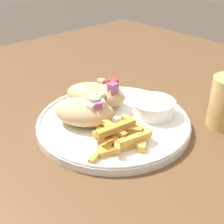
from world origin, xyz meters
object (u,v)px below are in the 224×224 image
(fries_pile, at_px, (119,134))
(sauce_ramekin, at_px, (154,107))
(plate, at_px, (112,123))
(pita_sandwich_far, at_px, (96,94))
(pita_sandwich_near, at_px, (85,111))

(fries_pile, distance_m, sauce_ramekin, 0.12)
(plate, relative_size, pita_sandwich_far, 2.03)
(pita_sandwich_far, bearing_deg, plate, -45.67)
(pita_sandwich_far, bearing_deg, sauce_ramekin, -1.39)
(pita_sandwich_near, relative_size, pita_sandwich_far, 0.95)
(pita_sandwich_near, bearing_deg, pita_sandwich_far, 88.03)
(plate, xyz_separation_m, pita_sandwich_far, (-0.07, 0.02, 0.03))
(plate, xyz_separation_m, sauce_ramekin, (0.04, 0.08, 0.02))
(plate, distance_m, fries_pile, 0.07)
(pita_sandwich_near, xyz_separation_m, pita_sandwich_far, (-0.04, 0.06, -0.00))
(plate, bearing_deg, fries_pile, -32.14)
(plate, distance_m, pita_sandwich_far, 0.08)
(plate, bearing_deg, sauce_ramekin, 64.79)
(fries_pile, bearing_deg, pita_sandwich_far, 156.37)
(pita_sandwich_near, bearing_deg, fries_pile, -31.65)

